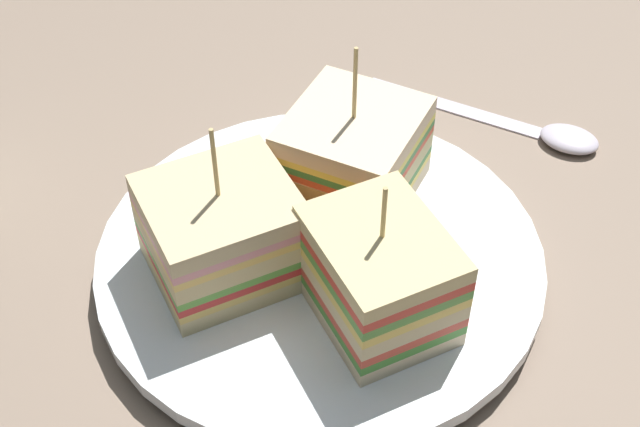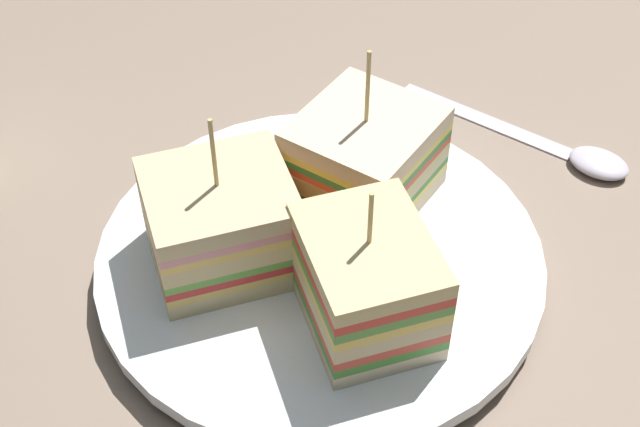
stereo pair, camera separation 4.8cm
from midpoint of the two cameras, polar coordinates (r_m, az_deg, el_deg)
The scene contains 7 objects.
ground_plane at distance 52.31cm, azimuth 2.64°, elevation -4.50°, with size 127.62×94.16×1.80cm, color #836D5C.
plate at distance 50.87cm, azimuth 2.71°, elevation -3.08°, with size 25.34×25.34×1.69cm.
sandwich_wedge_0 at distance 45.37cm, azimuth 6.42°, elevation -4.33°, with size 7.11×8.55×9.00cm.
sandwich_wedge_1 at distance 51.93cm, azimuth 5.49°, elevation 3.33°, with size 10.23×9.99×10.27cm.
sandwich_wedge_2 at distance 48.05cm, azimuth -3.44°, elevation -0.74°, with size 8.67×8.09×9.89cm.
chip_pile at distance 49.94cm, azimuth 5.29°, elevation -2.20°, with size 6.76×5.97×1.62cm.
spoon at distance 61.62cm, azimuth 17.59°, elevation 3.86°, with size 9.54×15.32×1.00cm.
Camera 2 is at (15.22, 30.85, 38.58)cm, focal length 50.07 mm.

